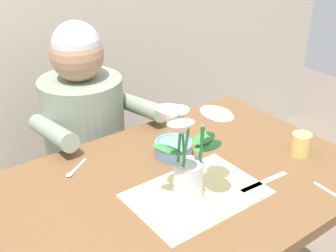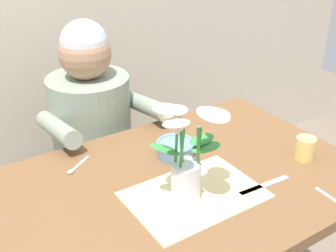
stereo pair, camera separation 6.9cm
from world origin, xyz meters
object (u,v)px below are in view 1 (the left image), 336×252
Objects in this scene: seated_person at (87,152)px; flower_vase at (191,149)px; ceramic_bowl at (173,148)px; dinner_knife at (264,182)px; ceramic_mug at (301,144)px.

seated_person is 3.65× the size of flower_vase.
flower_vase is 0.29m from ceramic_bowl.
flower_vase reaches higher than ceramic_bowl.
seated_person reaches higher than dinner_knife.
flower_vase is (-0.01, -0.71, 0.35)m from seated_person.
flower_vase is at bearing 166.14° from dinner_knife.
ceramic_bowl is at bearing -73.74° from seated_person.
ceramic_mug is at bearing -3.64° from flower_vase.
seated_person is at bearing 122.45° from ceramic_mug.
ceramic_bowl is at bearing 63.71° from flower_vase.
dinner_knife is (0.13, -0.30, -0.03)m from ceramic_bowl.
ceramic_mug is (0.47, -0.74, 0.22)m from seated_person.
seated_person reaches higher than ceramic_mug.
seated_person is at bearing 89.51° from flower_vase.
flower_vase is at bearing 176.36° from ceramic_mug.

